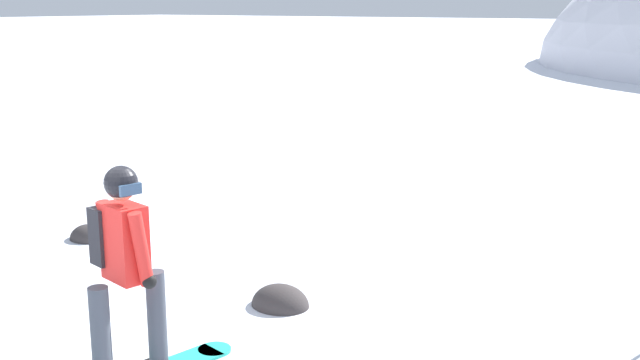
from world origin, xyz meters
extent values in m
cylinder|color=#23B7A3|center=(0.59, 1.49, 0.01)|extent=(0.28, 0.28, 0.02)
cylinder|color=#3D424C|center=(0.48, 0.97, 0.43)|extent=(0.15, 0.15, 0.82)
cylinder|color=#3D424C|center=(0.38, 0.50, 0.43)|extent=(0.15, 0.15, 0.82)
cube|color=red|center=(0.43, 0.73, 1.13)|extent=(0.40, 0.29, 0.58)
cylinder|color=red|center=(0.21, 0.78, 1.13)|extent=(0.13, 0.19, 0.57)
cylinder|color=red|center=(0.66, 0.68, 1.13)|extent=(0.13, 0.19, 0.57)
sphere|color=black|center=(0.20, 0.82, 0.88)|extent=(0.11, 0.11, 0.11)
sphere|color=black|center=(0.69, 0.72, 0.88)|extent=(0.11, 0.11, 0.11)
cube|color=#232328|center=(0.24, 0.77, 1.15)|extent=(0.23, 0.31, 0.44)
cube|color=#232328|center=(0.14, 0.79, 1.07)|extent=(0.10, 0.21, 0.20)
sphere|color=tan|center=(0.43, 0.73, 1.56)|extent=(0.21, 0.21, 0.21)
sphere|color=black|center=(0.43, 0.73, 1.59)|extent=(0.25, 0.25, 0.25)
cube|color=navy|center=(0.56, 0.70, 1.56)|extent=(0.06, 0.17, 0.08)
ellipsoid|color=#383333|center=(-2.82, 3.03, 0.00)|extent=(0.52, 0.44, 0.36)
ellipsoid|color=#383333|center=(0.46, 2.61, 0.00)|extent=(0.59, 0.50, 0.41)
camera|label=1|loc=(4.64, -2.97, 2.86)|focal=42.95mm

